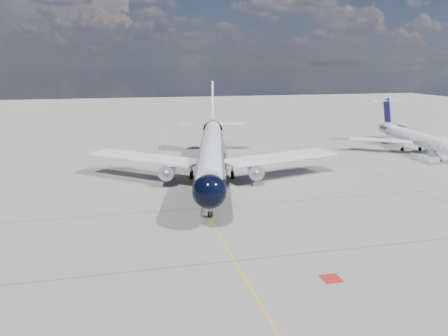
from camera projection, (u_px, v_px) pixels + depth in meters
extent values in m
plane|color=gray|center=(180.00, 170.00, 71.77)|extent=(320.00, 320.00, 0.00)
cube|color=#EFA40C|center=(185.00, 177.00, 67.04)|extent=(0.16, 160.00, 0.01)
cube|color=maroon|center=(331.00, 279.00, 35.46)|extent=(1.60, 1.60, 0.01)
cylinder|color=black|center=(212.00, 154.00, 64.35)|extent=(11.60, 36.93, 3.70)
sphere|color=black|center=(210.00, 191.00, 45.41)|extent=(4.41, 4.41, 3.70)
cone|color=black|center=(213.00, 128.00, 86.46)|extent=(5.08, 7.45, 3.70)
cylinder|color=white|center=(212.00, 147.00, 64.13)|extent=(11.22, 38.66, 2.89)
cube|color=black|center=(209.00, 187.00, 45.10)|extent=(2.53, 1.65, 0.54)
cube|color=white|center=(144.00, 158.00, 65.81)|extent=(17.39, 15.84, 0.31)
cube|color=white|center=(279.00, 157.00, 66.14)|extent=(19.32, 9.70, 0.31)
cube|color=black|center=(212.00, 163.00, 64.67)|extent=(6.10, 10.39, 0.97)
cylinder|color=#AEAEB6|center=(168.00, 170.00, 62.82)|extent=(3.10, 4.84, 2.18)
cylinder|color=#AEAEB6|center=(255.00, 170.00, 63.02)|extent=(3.10, 4.84, 2.18)
sphere|color=gray|center=(166.00, 174.00, 60.83)|extent=(1.28, 1.28, 1.07)
sphere|color=gray|center=(257.00, 173.00, 61.03)|extent=(1.28, 1.28, 1.07)
cube|color=white|center=(168.00, 165.00, 62.84)|extent=(0.88, 3.09, 1.07)
cube|color=white|center=(255.00, 164.00, 63.04)|extent=(0.88, 3.09, 1.07)
cube|color=white|center=(213.00, 103.00, 84.83)|extent=(1.64, 6.10, 8.30)
cube|color=white|center=(213.00, 124.00, 86.28)|extent=(13.03, 5.77, 0.21)
cylinder|color=gray|center=(210.00, 207.00, 49.40)|extent=(0.21, 0.21, 2.05)
cylinder|color=black|center=(209.00, 214.00, 49.60)|extent=(0.32, 0.70, 0.68)
cylinder|color=black|center=(212.00, 214.00, 49.60)|extent=(0.32, 0.70, 0.68)
cylinder|color=gray|center=(191.00, 170.00, 66.37)|extent=(0.30, 0.30, 1.85)
cylinder|color=gray|center=(232.00, 169.00, 66.47)|extent=(0.30, 0.30, 1.85)
cylinder|color=black|center=(191.00, 175.00, 66.03)|extent=(0.66, 1.14, 1.07)
cylinder|color=black|center=(192.00, 174.00, 67.07)|extent=(0.66, 1.14, 1.07)
cylinder|color=black|center=(232.00, 175.00, 66.13)|extent=(0.66, 1.14, 1.07)
cylinder|color=black|center=(232.00, 174.00, 67.17)|extent=(0.66, 1.14, 1.07)
cylinder|color=white|center=(415.00, 137.00, 85.60)|extent=(4.99, 20.81, 2.54)
cone|color=white|center=(383.00, 126.00, 98.67)|extent=(3.08, 4.96, 2.54)
cube|color=white|center=(380.00, 140.00, 85.91)|extent=(11.35, 9.18, 0.21)
cube|color=white|center=(443.00, 139.00, 87.37)|extent=(12.03, 7.03, 0.21)
cylinder|color=#AEAEB6|center=(385.00, 129.00, 93.46)|extent=(1.76, 3.15, 1.41)
cylinder|color=#AEAEB6|center=(403.00, 129.00, 93.90)|extent=(1.76, 3.15, 1.41)
cube|color=white|center=(387.00, 129.00, 93.51)|extent=(1.11, 1.60, 0.17)
cube|color=white|center=(401.00, 129.00, 93.84)|extent=(1.11, 1.60, 0.17)
cube|color=#0E0A49|center=(387.00, 111.00, 96.49)|extent=(0.70, 3.95, 5.76)
cube|color=white|center=(387.00, 101.00, 96.50)|extent=(7.68, 2.76, 0.15)
cylinder|color=gray|center=(441.00, 157.00, 77.45)|extent=(0.17, 0.17, 1.60)
cylinder|color=black|center=(440.00, 160.00, 77.60)|extent=(0.24, 0.58, 0.56)
cylinder|color=gray|center=(402.00, 147.00, 86.77)|extent=(0.21, 0.21, 1.60)
cylinder|color=gray|center=(420.00, 146.00, 87.19)|extent=(0.21, 0.21, 1.60)
cylinder|color=black|center=(402.00, 149.00, 86.89)|extent=(0.39, 0.82, 0.79)
cylinder|color=black|center=(420.00, 149.00, 87.30)|extent=(0.39, 0.82, 0.79)
cube|color=white|center=(429.00, 158.00, 78.48)|extent=(2.76, 3.34, 0.95)
cube|color=#AEAEB6|center=(430.00, 148.00, 78.07)|extent=(1.59, 3.13, 2.19)
cylinder|color=gray|center=(427.00, 148.00, 77.84)|extent=(0.30, 2.99, 2.13)
cylinder|color=gray|center=(433.00, 147.00, 78.21)|extent=(0.30, 2.99, 2.13)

